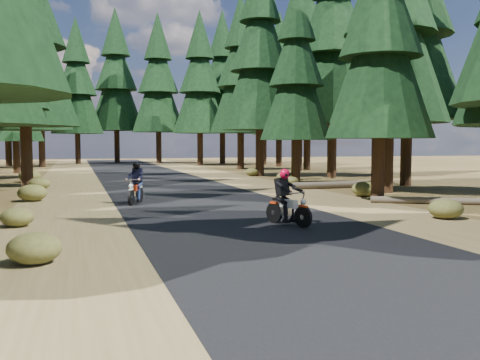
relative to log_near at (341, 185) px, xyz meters
name	(u,v)px	position (x,y,z in m)	size (l,w,h in m)	color
ground	(258,229)	(-7.50, -10.00, -0.16)	(120.00, 120.00, 0.00)	#433418
road	(209,206)	(-7.50, -5.00, -0.15)	(6.00, 100.00, 0.01)	black
shoulder_l	(64,211)	(-12.10, -5.00, -0.16)	(3.20, 100.00, 0.01)	brown
shoulder_r	(334,201)	(-2.90, -5.00, -0.16)	(3.20, 100.00, 0.01)	brown
pine_forest	(145,48)	(-7.52, 11.05, 7.73)	(34.59, 55.08, 16.32)	black
log_near	(341,185)	(0.00, 0.00, 0.00)	(0.32, 0.32, 4.88)	#4C4233
log_far	(431,201)	(-0.09, -6.73, -0.04)	(0.24, 0.24, 4.03)	#4C4233
understory_shrubs	(192,190)	(-7.47, -2.07, 0.12)	(14.22, 30.54, 0.67)	#474C1E
rider_lead	(288,207)	(-6.60, -9.73, 0.32)	(1.05, 1.67, 1.43)	silver
rider_follow	(136,190)	(-9.78, -3.72, 0.33)	(1.07, 1.68, 1.44)	#942209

